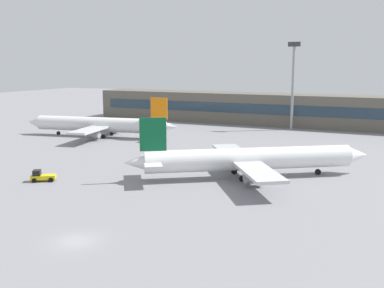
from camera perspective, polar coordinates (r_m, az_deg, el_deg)
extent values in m
plane|color=gray|center=(80.86, 3.63, -2.38)|extent=(400.00, 400.00, 0.00)
cube|color=#5B564C|center=(133.04, 12.35, 4.26)|extent=(122.30, 12.00, 9.00)
cube|color=#263847|center=(127.12, 11.76, 4.23)|extent=(116.18, 0.16, 2.80)
cylinder|color=white|center=(70.18, 7.32, -1.87)|extent=(28.92, 21.05, 3.44)
cone|color=white|center=(77.13, 20.13, -1.33)|extent=(4.96, 4.82, 3.26)
cone|color=white|center=(67.37, -7.24, -2.37)|extent=(4.19, 3.92, 2.41)
cube|color=#0C5933|center=(66.74, -4.98, 1.23)|extent=(3.48, 2.49, 4.97)
cube|color=silver|center=(67.45, -5.16, -2.16)|extent=(7.16, 8.91, 0.22)
cube|color=silver|center=(69.99, 6.61, -2.12)|extent=(18.77, 24.92, 0.45)
cylinder|color=gray|center=(65.21, 7.88, -4.20)|extent=(3.41, 3.12, 1.81)
cylinder|color=gray|center=(75.37, 5.46, -2.21)|extent=(3.41, 3.12, 1.81)
cylinder|color=black|center=(74.74, 15.70, -3.43)|extent=(0.95, 0.81, 0.90)
cylinder|color=black|center=(68.06, 6.37, -4.42)|extent=(0.95, 0.81, 0.90)
cylinder|color=black|center=(72.47, 5.37, -3.51)|extent=(0.95, 0.81, 0.90)
cylinder|color=silver|center=(111.55, -11.57, 2.45)|extent=(33.16, 9.17, 3.49)
cone|color=silver|center=(120.62, -19.32, 2.65)|extent=(4.36, 3.93, 3.31)
cone|color=silver|center=(104.88, -2.75, 2.17)|extent=(3.86, 3.01, 2.44)
cube|color=orange|center=(105.25, -4.21, 4.53)|extent=(4.04, 1.03, 5.05)
cube|color=silver|center=(105.63, -4.04, 2.32)|extent=(4.12, 9.49, 0.22)
cube|color=silver|center=(111.18, -11.14, 2.30)|extent=(9.12, 27.90, 0.46)
cylinder|color=gray|center=(116.29, -9.94, 2.03)|extent=(3.21, 2.32, 1.84)
cylinder|color=gray|center=(106.48, -12.41, 1.21)|extent=(3.21, 2.32, 1.84)
cylinder|color=black|center=(117.45, -16.60, 1.34)|extent=(0.97, 0.52, 0.92)
cylinder|color=black|center=(113.25, -10.16, 1.30)|extent=(0.97, 0.52, 0.92)
cylinder|color=black|center=(108.99, -11.21, 0.92)|extent=(0.97, 0.52, 0.92)
cube|color=yellow|center=(71.53, -18.36, -4.00)|extent=(3.83, 3.23, 0.60)
cube|color=black|center=(71.55, -19.10, -3.51)|extent=(1.69, 1.77, 0.90)
cylinder|color=black|center=(72.56, -19.18, -4.10)|extent=(0.72, 0.59, 0.70)
cylinder|color=black|center=(71.08, -19.40, -4.40)|extent=(0.72, 0.59, 0.70)
cylinder|color=black|center=(72.16, -17.30, -4.07)|extent=(0.72, 0.59, 0.70)
cylinder|color=black|center=(70.66, -17.48, -4.37)|extent=(0.72, 0.59, 0.70)
cylinder|color=gray|center=(123.58, 12.66, 6.86)|extent=(0.70, 0.70, 22.06)
cube|color=#333338|center=(123.53, 12.87, 12.26)|extent=(3.20, 0.80, 1.20)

